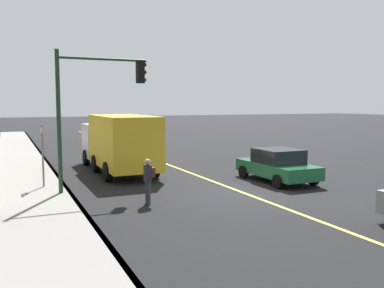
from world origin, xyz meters
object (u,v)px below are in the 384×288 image
Objects in this scene: traffic_light_mast at (94,97)px; street_sign_post at (42,152)px; truck_yellow at (119,141)px; pedestrian_with_backpack at (148,178)px; car_green at (277,165)px.

traffic_light_mast is 2.08× the size of street_sign_post.
pedestrian_with_backpack is (-7.28, 0.79, -0.65)m from truck_yellow.
truck_yellow reaches higher than street_sign_post.
street_sign_post is (1.52, 1.84, -2.22)m from traffic_light_mast.
truck_yellow is (5.55, 5.92, 0.84)m from car_green.
street_sign_post is (-3.18, 3.97, -0.02)m from truck_yellow.
car_green is 8.15m from truck_yellow.
street_sign_post is (4.09, 3.17, 0.64)m from pedestrian_with_backpack.
car_green is at bearing -103.43° from street_sign_post.
truck_yellow is 2.97× the size of street_sign_post.
car_green is 0.75× the size of traffic_light_mast.
street_sign_post is (2.36, 9.89, 0.83)m from car_green.
street_sign_post is at bearing 50.53° from traffic_light_mast.
street_sign_post reaches higher than car_green.
traffic_light_mast is at bearing -129.47° from street_sign_post.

